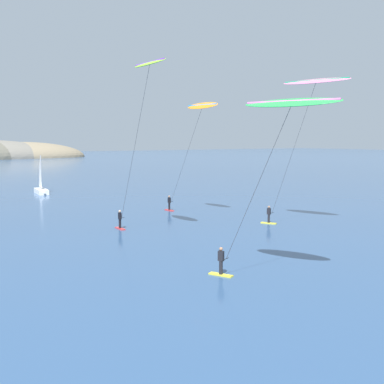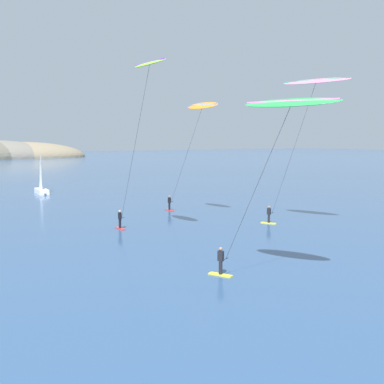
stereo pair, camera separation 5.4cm
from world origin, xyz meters
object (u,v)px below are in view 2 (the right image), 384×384
kitesurfer_pink (313,91)px  kitesurfer_green (286,116)px  sailboat_near (42,189)px  kitesurfer_orange (199,117)px  kitesurfer_lime (146,83)px

kitesurfer_pink → kitesurfer_green: bearing=-142.4°
sailboat_near → kitesurfer_orange: kitesurfer_orange is taller
kitesurfer_pink → sailboat_near: bearing=105.5°
kitesurfer_green → kitesurfer_lime: bearing=89.1°
kitesurfer_lime → kitesurfer_green: size_ratio=1.39×
sailboat_near → kitesurfer_lime: kitesurfer_lime is taller
sailboat_near → kitesurfer_green: (-2.93, -52.61, 8.62)m
kitesurfer_lime → kitesurfer_green: kitesurfer_lime is taller
kitesurfer_pink → kitesurfer_lime: bearing=162.2°
sailboat_near → kitesurfer_orange: (7.35, -29.94, 9.65)m
sailboat_near → kitesurfer_green: size_ratio=0.58×
sailboat_near → kitesurfer_green: bearing=-93.2°
kitesurfer_orange → kitesurfer_pink: size_ratio=0.88×
kitesurfer_lime → kitesurfer_green: (-0.26, -15.65, -3.22)m
kitesurfer_orange → kitesurfer_lime: bearing=-145.0°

